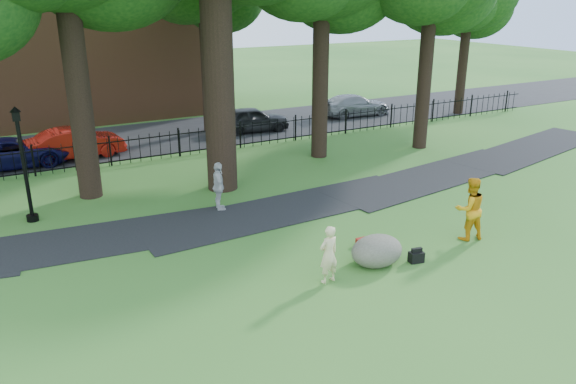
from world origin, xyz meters
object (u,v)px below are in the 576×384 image
woman (329,254)px  lamppost (24,167)px  red_sedan (76,143)px  boulder (377,249)px  man (470,209)px

woman → lamppost: lamppost is taller
lamppost → red_sedan: size_ratio=0.90×
boulder → lamppost: bearing=135.0°
man → boulder: 3.41m
boulder → lamppost: size_ratio=0.40×
lamppost → boulder: bearing=-41.8°
red_sedan → boulder: bearing=-164.9°
lamppost → man: bearing=-31.7°
red_sedan → lamppost: bearing=155.4°
woman → red_sedan: woman is taller
lamppost → red_sedan: bearing=73.2°
woman → red_sedan: 15.39m
man → lamppost: bearing=-21.3°
boulder → lamppost: lamppost is taller
woman → red_sedan: size_ratio=0.37×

